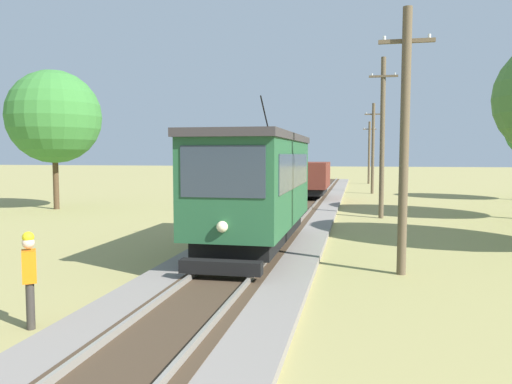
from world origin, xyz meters
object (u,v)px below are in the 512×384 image
Objects in this scene: track_worker at (29,275)px; tree_right_near at (54,117)px; red_tram at (256,185)px; utility_pole_near_tram at (404,140)px; freight_car at (310,178)px; utility_pole_mid at (382,136)px; utility_pole_far at (373,148)px; utility_pole_distant at (369,152)px.

track_worker is 0.22× the size of tree_right_near.
red_tram is 1.24× the size of utility_pole_near_tram.
freight_car is 0.65× the size of utility_pole_mid.
utility_pole_mid is 1.10× the size of utility_pole_far.
utility_pole_distant is at bearing 90.00° from utility_pole_far.
utility_pole_mid is 15.67m from utility_pole_far.
tree_right_near is (-13.94, 10.51, 3.11)m from red_tram.
utility_pole_near_tram is 27.90m from utility_pole_far.
tree_right_near is (-18.27, 0.33, 1.23)m from utility_pole_mid.
utility_pole_far reaches higher than track_worker.
utility_pole_near_tram is 41.60m from utility_pole_distant.
track_worker is 21.72m from tree_right_near.
track_worker is (-2.68, -7.55, -1.21)m from red_tram.
utility_pole_near_tram is 9.27m from track_worker.
tree_right_near reaches higher than red_tram.
track_worker is (-7.01, -17.73, -3.09)m from utility_pole_mid.
track_worker is (-7.01, -33.39, -2.73)m from utility_pole_far.
track_worker is at bearing -141.88° from utility_pole_near_tram.
tree_right_near is at bearing 145.49° from utility_pole_near_tram.
utility_pole_mid is (4.33, -8.53, 2.52)m from freight_car.
utility_pole_mid is at bearing 66.96° from red_tram.
red_tram is at bearing -96.25° from utility_pole_distant.
utility_pole_mid is at bearing -1.05° from tree_right_near.
utility_pole_far is 1.09× the size of utility_pole_distant.
utility_pole_far is 13.71m from utility_pole_distant.
utility_pole_mid is at bearing -90.00° from utility_pole_distant.
freight_car is 0.65× the size of tree_right_near.
utility_pole_near_tram reaches higher than utility_pole_distant.
utility_pole_distant is (0.00, 13.71, -0.29)m from utility_pole_far.
red_tram is at bearing 154.67° from utility_pole_near_tram.
red_tram is 26.25m from utility_pole_far.
freight_car is 2.91× the size of track_worker.
freight_car is at bearing 30.45° from tree_right_near.
utility_pole_far reaches higher than red_tram.
utility_pole_near_tram is at bearing -90.00° from utility_pole_mid.
freight_car is at bearing 101.79° from utility_pole_near_tram.
freight_car is 9.89m from utility_pole_mid.
utility_pole_mid is 18.32m from tree_right_near.
red_tram is at bearing -113.04° from utility_pole_mid.
tree_right_near is at bearing -122.18° from utility_pole_distant.
utility_pole_near_tram reaches higher than track_worker.
utility_pole_mid is 1.00× the size of tree_right_near.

